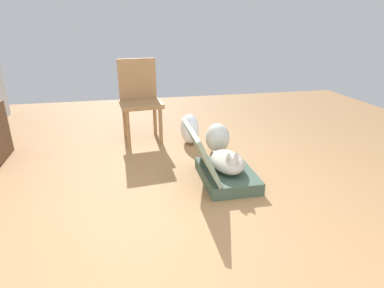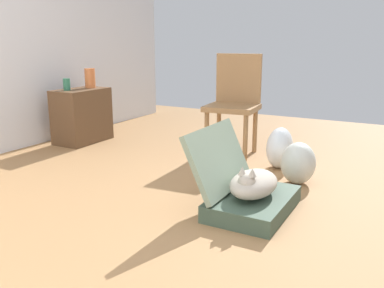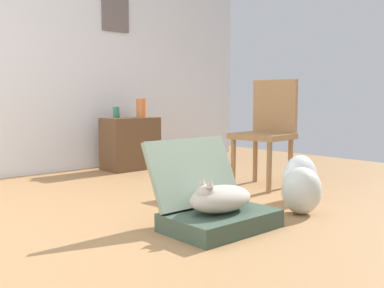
{
  "view_description": "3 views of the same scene",
  "coord_description": "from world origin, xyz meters",
  "px_view_note": "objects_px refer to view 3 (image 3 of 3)",
  "views": [
    {
      "loc": [
        -2.1,
        0.37,
        1.35
      ],
      "look_at": [
        0.52,
        -0.18,
        0.32
      ],
      "focal_mm": 29.38,
      "sensor_mm": 36.0,
      "label": 1
    },
    {
      "loc": [
        -2.0,
        -1.32,
        1.07
      ],
      "look_at": [
        0.23,
        -0.08,
        0.43
      ],
      "focal_mm": 38.21,
      "sensor_mm": 36.0,
      "label": 2
    },
    {
      "loc": [
        -1.56,
        -2.36,
        0.8
      ],
      "look_at": [
        0.59,
        0.07,
        0.46
      ],
      "focal_mm": 42.32,
      "sensor_mm": 36.0,
      "label": 3
    }
  ],
  "objects_px": {
    "suitcase_base": "(220,220)",
    "cat": "(219,198)",
    "vase_tall": "(116,112)",
    "plastic_bag_white": "(302,191)",
    "chair": "(267,128)",
    "vase_short": "(141,108)",
    "side_table": "(130,143)",
    "plastic_bag_clear": "(300,178)"
  },
  "relations": [
    {
      "from": "suitcase_base",
      "to": "cat",
      "type": "distance_m",
      "value": 0.14
    },
    {
      "from": "cat",
      "to": "vase_tall",
      "type": "relative_size",
      "value": 4.25
    },
    {
      "from": "cat",
      "to": "vase_tall",
      "type": "bearing_deg",
      "value": 72.09
    },
    {
      "from": "plastic_bag_white",
      "to": "chair",
      "type": "height_order",
      "value": "chair"
    },
    {
      "from": "suitcase_base",
      "to": "vase_short",
      "type": "bearing_deg",
      "value": 65.53
    },
    {
      "from": "side_table",
      "to": "plastic_bag_clear",
      "type": "bearing_deg",
      "value": -87.14
    },
    {
      "from": "cat",
      "to": "chair",
      "type": "xyz_separation_m",
      "value": [
        1.29,
        0.69,
        0.33
      ]
    },
    {
      "from": "plastic_bag_clear",
      "to": "vase_tall",
      "type": "xyz_separation_m",
      "value": [
        -0.26,
        2.22,
        0.46
      ]
    },
    {
      "from": "cat",
      "to": "plastic_bag_white",
      "type": "distance_m",
      "value": 0.7
    },
    {
      "from": "cat",
      "to": "vase_tall",
      "type": "distance_m",
      "value": 2.52
    },
    {
      "from": "cat",
      "to": "plastic_bag_clear",
      "type": "xyz_separation_m",
      "value": [
        1.02,
        0.14,
        -0.02
      ]
    },
    {
      "from": "plastic_bag_white",
      "to": "vase_tall",
      "type": "distance_m",
      "value": 2.51
    },
    {
      "from": "vase_short",
      "to": "plastic_bag_clear",
      "type": "bearing_deg",
      "value": -91.05
    },
    {
      "from": "suitcase_base",
      "to": "plastic_bag_white",
      "type": "relative_size",
      "value": 2.04
    },
    {
      "from": "cat",
      "to": "chair",
      "type": "relative_size",
      "value": 0.54
    },
    {
      "from": "suitcase_base",
      "to": "vase_tall",
      "type": "bearing_deg",
      "value": 72.29
    },
    {
      "from": "cat",
      "to": "plastic_bag_white",
      "type": "relative_size",
      "value": 1.6
    },
    {
      "from": "side_table",
      "to": "chair",
      "type": "bearing_deg",
      "value": -76.78
    },
    {
      "from": "vase_tall",
      "to": "side_table",
      "type": "bearing_deg",
      "value": -16.05
    },
    {
      "from": "vase_short",
      "to": "vase_tall",
      "type": "bearing_deg",
      "value": 170.02
    },
    {
      "from": "plastic_bag_white",
      "to": "chair",
      "type": "bearing_deg",
      "value": 52.99
    },
    {
      "from": "suitcase_base",
      "to": "plastic_bag_white",
      "type": "height_order",
      "value": "plastic_bag_white"
    },
    {
      "from": "suitcase_base",
      "to": "vase_short",
      "type": "xyz_separation_m",
      "value": [
        1.05,
        2.31,
        0.63
      ]
    },
    {
      "from": "side_table",
      "to": "vase_tall",
      "type": "distance_m",
      "value": 0.38
    },
    {
      "from": "plastic_bag_clear",
      "to": "chair",
      "type": "relative_size",
      "value": 0.37
    },
    {
      "from": "cat",
      "to": "plastic_bag_white",
      "type": "bearing_deg",
      "value": -8.82
    },
    {
      "from": "cat",
      "to": "vase_short",
      "type": "height_order",
      "value": "vase_short"
    },
    {
      "from": "plastic_bag_clear",
      "to": "cat",
      "type": "bearing_deg",
      "value": -172.13
    },
    {
      "from": "side_table",
      "to": "vase_short",
      "type": "bearing_deg",
      "value": -3.68
    },
    {
      "from": "chair",
      "to": "plastic_bag_white",
      "type": "bearing_deg",
      "value": -42.84
    },
    {
      "from": "vase_tall",
      "to": "chair",
      "type": "height_order",
      "value": "chair"
    },
    {
      "from": "chair",
      "to": "suitcase_base",
      "type": "bearing_deg",
      "value": -67.48
    },
    {
      "from": "chair",
      "to": "cat",
      "type": "bearing_deg",
      "value": -67.67
    },
    {
      "from": "vase_tall",
      "to": "chair",
      "type": "relative_size",
      "value": 0.13
    },
    {
      "from": "plastic_bag_clear",
      "to": "side_table",
      "type": "height_order",
      "value": "side_table"
    },
    {
      "from": "plastic_bag_clear",
      "to": "chair",
      "type": "bearing_deg",
      "value": 63.63
    },
    {
      "from": "vase_tall",
      "to": "chair",
      "type": "bearing_deg",
      "value": -72.37
    },
    {
      "from": "plastic_bag_white",
      "to": "vase_short",
      "type": "xyz_separation_m",
      "value": [
        0.37,
        2.41,
        0.52
      ]
    },
    {
      "from": "cat",
      "to": "vase_short",
      "type": "distance_m",
      "value": 2.59
    },
    {
      "from": "vase_tall",
      "to": "vase_short",
      "type": "relative_size",
      "value": 0.58
    },
    {
      "from": "plastic_bag_clear",
      "to": "chair",
      "type": "xyz_separation_m",
      "value": [
        0.27,
        0.55,
        0.34
      ]
    },
    {
      "from": "side_table",
      "to": "vase_tall",
      "type": "relative_size",
      "value": 4.85
    }
  ]
}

